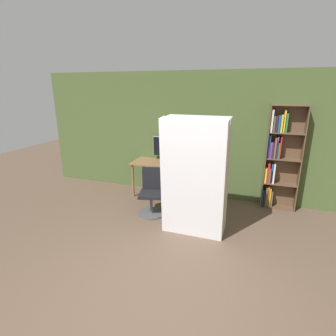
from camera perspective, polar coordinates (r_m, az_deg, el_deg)
ground_plane at (r=3.37m, az=-3.95°, el=-27.45°), size 16.00×16.00×0.00m
wall_back at (r=5.71m, az=9.09°, el=6.74°), size 8.00×0.06×2.70m
desk at (r=5.77m, az=-0.80°, el=0.21°), size 1.42×0.63×0.78m
monitor at (r=5.90m, az=-0.96°, el=4.53°), size 0.50×0.16×0.53m
office_chair at (r=5.09m, az=-3.60°, el=-6.13°), size 0.54×0.54×0.89m
bookshelf at (r=5.58m, az=22.90°, el=2.05°), size 0.65×0.27×2.06m
mattress_near at (r=4.14m, az=5.56°, el=-2.58°), size 1.01×0.35×1.94m
mattress_far at (r=4.40m, az=6.45°, el=-1.40°), size 1.01×0.32×1.94m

